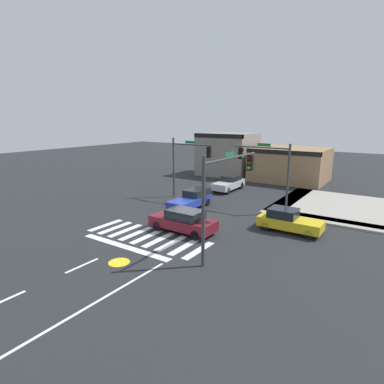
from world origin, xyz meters
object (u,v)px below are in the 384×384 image
at_px(traffic_signal_northwest, 188,159).
at_px(car_yellow, 288,221).
at_px(traffic_signal_northeast, 266,164).
at_px(traffic_signal_southeast, 227,182).
at_px(car_maroon, 183,221).
at_px(car_blue, 192,199).
at_px(car_silver, 229,183).

xyz_separation_m(traffic_signal_northwest, car_yellow, (10.56, -3.40, -3.10)).
distance_m(traffic_signal_northeast, car_yellow, 5.97).
bearing_deg(traffic_signal_northeast, car_yellow, 129.62).
bearing_deg(traffic_signal_southeast, car_yellow, -20.68).
bearing_deg(traffic_signal_northeast, car_maroon, 72.66).
xyz_separation_m(traffic_signal_northeast, car_yellow, (3.25, -3.92, -3.11)).
bearing_deg(car_blue, traffic_signal_northwest, -139.25).
bearing_deg(car_silver, car_yellow, 45.67).
bearing_deg(traffic_signal_northwest, traffic_signal_southeast, -45.25).
distance_m(car_blue, car_yellow, 8.72).
height_order(traffic_signal_southeast, car_yellow, traffic_signal_southeast).
distance_m(traffic_signal_northwest, car_yellow, 11.51).
relative_size(car_maroon, car_blue, 1.01).
xyz_separation_m(car_maroon, car_yellow, (5.75, 4.11, -0.05)).
bearing_deg(car_silver, traffic_signal_northeast, 49.66).
height_order(traffic_signal_northwest, car_silver, traffic_signal_northwest).
bearing_deg(car_silver, car_maroon, 14.49).
bearing_deg(car_yellow, car_maroon, -144.47).
relative_size(traffic_signal_southeast, traffic_signal_northwest, 1.07).
bearing_deg(traffic_signal_southeast, car_blue, 46.01).
relative_size(traffic_signal_northwest, car_yellow, 1.37).
bearing_deg(car_yellow, traffic_signal_southeast, -110.68).
distance_m(traffic_signal_southeast, car_silver, 16.18).
distance_m(car_yellow, car_silver, 12.74).
relative_size(traffic_signal_southeast, car_silver, 1.34).
bearing_deg(car_blue, car_silver, -176.48).
xyz_separation_m(traffic_signal_southeast, car_maroon, (-3.77, 1.15, -3.24)).
relative_size(traffic_signal_southeast, traffic_signal_northeast, 1.09).
bearing_deg(car_yellow, car_silver, 135.67).
height_order(traffic_signal_southeast, car_maroon, traffic_signal_southeast).
bearing_deg(car_maroon, car_yellow, -144.47).
height_order(car_blue, car_yellow, car_yellow).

